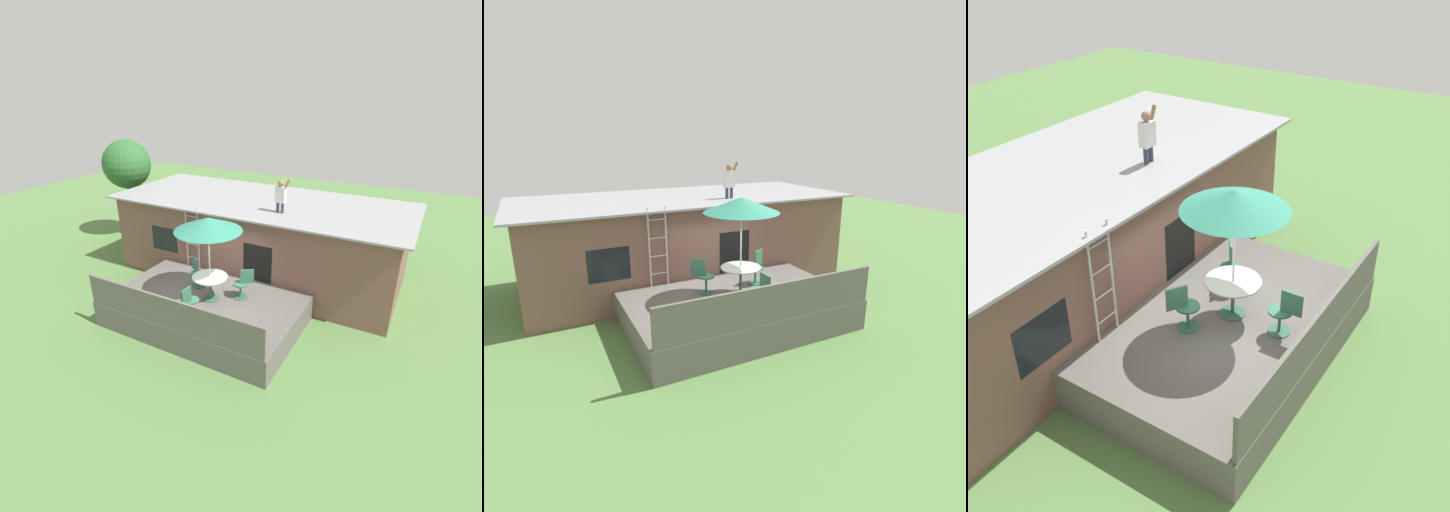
# 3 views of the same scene
# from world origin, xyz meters

# --- Properties ---
(ground_plane) EXTENTS (40.00, 40.00, 0.00)m
(ground_plane) POSITION_xyz_m (0.00, 0.00, 0.00)
(ground_plane) COLOR #567F42
(house) EXTENTS (10.50, 4.50, 2.89)m
(house) POSITION_xyz_m (-0.00, 3.60, 1.45)
(house) COLOR brown
(house) RESTS_ON ground
(deck) EXTENTS (5.60, 3.76, 0.80)m
(deck) POSITION_xyz_m (0.00, 0.00, 0.40)
(deck) COLOR #605B56
(deck) RESTS_ON ground
(deck_railing) EXTENTS (5.50, 0.08, 0.90)m
(deck_railing) POSITION_xyz_m (0.00, -1.83, 1.25)
(deck_railing) COLOR #605B56
(deck_railing) RESTS_ON deck
(patio_table) EXTENTS (1.04, 1.04, 0.74)m
(patio_table) POSITION_xyz_m (0.15, -0.07, 1.39)
(patio_table) COLOR #33664C
(patio_table) RESTS_ON deck
(patio_umbrella) EXTENTS (1.90, 1.90, 2.54)m
(patio_umbrella) POSITION_xyz_m (0.15, -0.07, 3.15)
(patio_umbrella) COLOR silver
(patio_umbrella) RESTS_ON deck
(step_ladder) EXTENTS (0.52, 0.04, 2.20)m
(step_ladder) POSITION_xyz_m (-1.54, 1.49, 1.90)
(step_ladder) COLOR silver
(step_ladder) RESTS_ON deck
(person_figure) EXTENTS (0.47, 0.20, 1.11)m
(person_figure) POSITION_xyz_m (1.18, 2.55, 3.50)
(person_figure) COLOR #33384C
(person_figure) RESTS_ON house
(patio_chair_left) EXTENTS (0.57, 0.45, 0.92)m
(patio_chair_left) POSITION_xyz_m (-0.68, 0.44, 1.26)
(patio_chair_left) COLOR #33664C
(patio_chair_left) RESTS_ON deck
(patio_chair_right) EXTENTS (0.57, 0.46, 0.92)m
(patio_chair_right) POSITION_xyz_m (0.95, 0.46, 1.26)
(patio_chair_right) COLOR #33664C
(patio_chair_right) RESTS_ON deck
(patio_chair_near) EXTENTS (0.44, 0.62, 0.92)m
(patio_chair_near) POSITION_xyz_m (0.15, -1.11, 1.26)
(patio_chair_near) COLOR #33664C
(patio_chair_near) RESTS_ON deck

